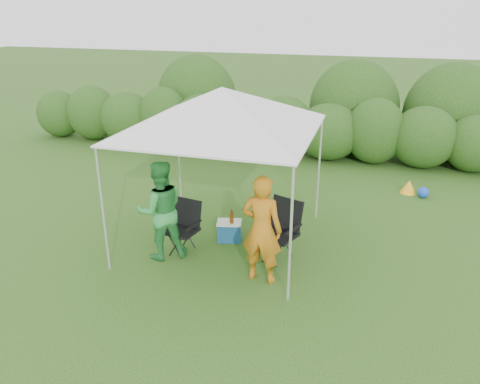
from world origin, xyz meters
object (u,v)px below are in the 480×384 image
(canopy, at_px, (222,109))
(chair_left, at_px, (184,223))
(chair_right, at_px, (281,226))
(woman, at_px, (160,210))
(man, at_px, (262,230))
(cooler, at_px, (229,231))

(canopy, xyz_separation_m, chair_left, (-0.56, -0.53, -1.94))
(chair_right, xyz_separation_m, woman, (-1.97, -0.56, 0.28))
(man, bearing_deg, chair_left, -14.57)
(chair_right, distance_m, chair_left, 1.70)
(canopy, relative_size, man, 1.75)
(chair_right, relative_size, cooler, 2.04)
(man, xyz_separation_m, woman, (-1.82, 0.24, -0.01))
(chair_right, distance_m, man, 0.87)
(chair_left, xyz_separation_m, cooler, (0.65, 0.58, -0.34))
(man, distance_m, cooler, 1.60)
(canopy, height_order, chair_left, canopy)
(chair_right, relative_size, chair_left, 1.12)
(man, relative_size, cooler, 3.47)
(chair_left, height_order, cooler, chair_left)
(man, distance_m, woman, 1.83)
(canopy, height_order, cooler, canopy)
(cooler, bearing_deg, woman, -149.42)
(chair_right, xyz_separation_m, cooler, (-1.04, 0.33, -0.40))
(chair_right, bearing_deg, chair_left, -150.77)
(chair_right, xyz_separation_m, chair_left, (-1.69, -0.25, -0.06))
(chair_left, bearing_deg, canopy, 54.26)
(canopy, xyz_separation_m, cooler, (0.09, 0.05, -2.27))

